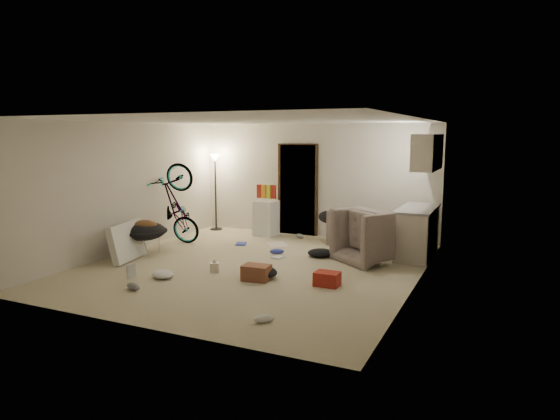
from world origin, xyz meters
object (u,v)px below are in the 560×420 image
at_px(kitchen_counter, 417,233).
at_px(tv_box, 128,241).
at_px(mini_fridge, 266,218).
at_px(saucer_chair, 144,235).
at_px(drink_case_a, 256,273).
at_px(sofa, 375,233).
at_px(armchair, 377,242).
at_px(drink_case_b, 327,279).
at_px(juicer, 215,267).
at_px(bicycle, 177,222).
at_px(floor_lamp, 215,175).

bearing_deg(kitchen_counter, tv_box, -151.87).
xyz_separation_m(kitchen_counter, mini_fridge, (-3.44, 0.55, -0.05)).
bearing_deg(saucer_chair, drink_case_a, -12.91).
bearing_deg(sofa, mini_fridge, 0.05).
relative_size(kitchen_counter, armchair, 1.41).
xyz_separation_m(sofa, drink_case_a, (-1.10, -3.15, -0.15)).
distance_m(sofa, mini_fridge, 2.54).
distance_m(kitchen_counter, sofa, 1.03).
height_order(armchair, drink_case_a, armchair).
distance_m(saucer_chair, tv_box, 0.45).
bearing_deg(drink_case_b, kitchen_counter, 71.19).
relative_size(kitchen_counter, juicer, 6.45).
relative_size(sofa, tv_box, 1.78).
bearing_deg(mini_fridge, armchair, -20.06).
bearing_deg(tv_box, bicycle, 78.51).
height_order(floor_lamp, tv_box, floor_lamp).
bearing_deg(mini_fridge, floor_lamp, 178.94).
bearing_deg(drink_case_b, drink_case_a, -169.59).
xyz_separation_m(kitchen_counter, armchair, (-0.59, -0.67, -0.09)).
bearing_deg(drink_case_a, bicycle, 144.22).
xyz_separation_m(saucer_chair, drink_case_a, (2.73, -0.62, -0.25)).
distance_m(floor_lamp, saucer_chair, 2.89).
relative_size(drink_case_b, juicer, 1.58).
height_order(bicycle, drink_case_b, bicycle).
xyz_separation_m(kitchen_counter, sofa, (-0.91, 0.45, -0.17)).
height_order(tv_box, drink_case_a, tv_box).
bearing_deg(armchair, kitchen_counter, -94.86).
bearing_deg(armchair, drink_case_a, 92.17).
bearing_deg(kitchen_counter, armchair, -131.72).
bearing_deg(bicycle, tv_box, 172.66).
bearing_deg(floor_lamp, drink_case_b, -38.81).
distance_m(mini_fridge, juicer, 3.21).
xyz_separation_m(sofa, armchair, (0.32, -1.12, 0.08)).
bearing_deg(saucer_chair, bicycle, 90.00).
bearing_deg(drink_case_b, mini_fridge, 130.49).
relative_size(mini_fridge, drink_case_a, 1.86).
bearing_deg(kitchen_counter, drink_case_a, -126.55).
height_order(saucer_chair, tv_box, tv_box).
xyz_separation_m(bicycle, drink_case_a, (2.73, -1.66, -0.33)).
distance_m(armchair, bicycle, 4.16).
distance_m(bicycle, drink_case_b, 4.12).
relative_size(bicycle, tv_box, 1.67).
xyz_separation_m(armchair, bicycle, (-4.14, -0.38, 0.11)).
relative_size(saucer_chair, tv_box, 0.85).
bearing_deg(drink_case_b, sofa, 91.05).
bearing_deg(floor_lamp, drink_case_a, -49.87).
relative_size(floor_lamp, tv_box, 1.75).
height_order(tv_box, juicer, tv_box).
bearing_deg(saucer_chair, armchair, 18.85).
relative_size(saucer_chair, drink_case_a, 2.09).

